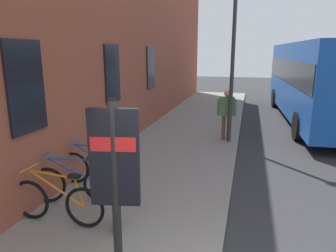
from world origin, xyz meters
TOP-DOWN VIEW (x-y plane):
  - ground at (6.00, -1.00)m, footprint 60.00×60.00m
  - sidewalk_pavement at (8.00, 1.75)m, footprint 24.00×3.50m
  - station_facade at (8.99, 3.80)m, footprint 22.00×0.65m
  - bicycle_mid_rack at (1.63, 2.80)m, footprint 0.48×1.77m
  - bicycle_by_door at (2.39, 2.92)m, footprint 0.65×1.71m
  - bicycle_nearest_sign at (3.21, 2.89)m, footprint 0.48×1.77m
  - transit_info_sign at (0.41, 1.13)m, footprint 0.18×0.56m
  - city_bus at (11.99, -3.00)m, footprint 10.60×3.00m
  - pedestrian_crossing_street at (7.67, 0.43)m, footprint 0.25×0.63m
  - pedestrian_by_facade at (1.66, 1.72)m, footprint 0.57×0.37m
  - street_lamp at (7.44, 0.30)m, footprint 0.28×0.28m

SIDE VIEW (x-z plane):
  - ground at x=6.00m, z-range 0.00..0.00m
  - sidewalk_pavement at x=8.00m, z-range 0.00..0.12m
  - bicycle_by_door at x=2.39m, z-range 0.02..1.00m
  - bicycle_mid_rack at x=1.63m, z-range 0.02..1.00m
  - bicycle_nearest_sign at x=3.21m, z-range 0.02..1.00m
  - pedestrian_by_facade at x=1.66m, z-range 0.29..1.87m
  - pedestrian_crossing_street at x=7.67m, z-range 0.30..1.97m
  - transit_info_sign at x=0.41m, z-range 0.52..2.92m
  - city_bus at x=11.99m, z-range 0.24..3.59m
  - street_lamp at x=7.44m, z-range 0.60..5.80m
  - station_facade at x=8.99m, z-range 0.00..8.71m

